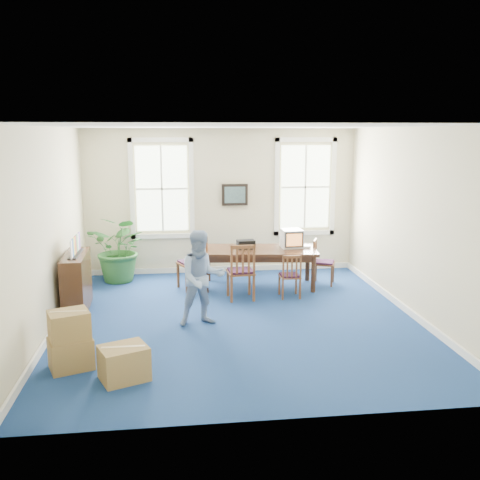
{
  "coord_description": "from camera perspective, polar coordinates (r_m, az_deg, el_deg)",
  "views": [
    {
      "loc": [
        -1.01,
        -8.54,
        3.11
      ],
      "look_at": [
        0.1,
        0.6,
        1.25
      ],
      "focal_mm": 40.0,
      "sensor_mm": 36.0,
      "label": 1
    }
  ],
  "objects": [
    {
      "name": "chair_end_left",
      "position": [
        10.78,
        -5.17,
        -2.38
      ],
      "size": [
        0.64,
        0.64,
        1.09
      ],
      "primitive_type": null,
      "rotation": [
        0.0,
        0.0,
        -1.17
      ],
      "color": "brown",
      "rests_on": "ground"
    },
    {
      "name": "crt_tv",
      "position": [
        10.99,
        5.53,
        0.17
      ],
      "size": [
        0.43,
        0.47,
        0.37
      ],
      "primitive_type": null,
      "rotation": [
        0.0,
        0.0,
        0.05
      ],
      "color": "#B7B7BC",
      "rests_on": "conference_table"
    },
    {
      "name": "chair_near_left",
      "position": [
        10.08,
        0.07,
        -3.32
      ],
      "size": [
        0.52,
        0.52,
        1.09
      ],
      "primitive_type": null,
      "rotation": [
        0.0,
        0.0,
        3.2
      ],
      "color": "brown",
      "rests_on": "ground"
    },
    {
      "name": "baseboard_back",
      "position": [
        12.19,
        -1.96,
        -3.08
      ],
      "size": [
        6.0,
        0.04,
        0.12
      ],
      "primitive_type": "cube",
      "color": "white",
      "rests_on": "ground"
    },
    {
      "name": "wall_picture",
      "position": [
        11.89,
        -0.56,
        4.85
      ],
      "size": [
        0.58,
        0.06,
        0.48
      ],
      "primitive_type": null,
      "color": "black",
      "rests_on": "ground"
    },
    {
      "name": "wall_front",
      "position": [
        5.59,
        3.77,
        -4.25
      ],
      "size": [
        6.5,
        0.0,
        6.5
      ],
      "primitive_type": "plane",
      "rotation": [
        -1.57,
        0.0,
        0.0
      ],
      "color": "beige",
      "rests_on": "ground"
    },
    {
      "name": "wall_left",
      "position": [
        8.89,
        -19.75,
        0.97
      ],
      "size": [
        0.0,
        6.5,
        6.5
      ],
      "primitive_type": "plane",
      "rotation": [
        1.57,
        0.0,
        1.57
      ],
      "color": "beige",
      "rests_on": "ground"
    },
    {
      "name": "floor",
      "position": [
        9.14,
        -0.17,
        -8.46
      ],
      "size": [
        6.5,
        6.5,
        0.0
      ],
      "primitive_type": "plane",
      "color": "navy",
      "rests_on": "ground"
    },
    {
      "name": "credenza",
      "position": [
        9.73,
        -17.02,
        -4.63
      ],
      "size": [
        0.41,
        1.29,
        1.01
      ],
      "primitive_type": "cube",
      "rotation": [
        0.0,
        0.0,
        0.04
      ],
      "color": "#3E2314",
      "rests_on": "ground"
    },
    {
      "name": "chair_near_right",
      "position": [
        10.27,
        5.33,
        -3.76
      ],
      "size": [
        0.39,
        0.39,
        0.86
      ],
      "primitive_type": null,
      "rotation": [
        0.0,
        0.0,
        3.14
      ],
      "color": "brown",
      "rests_on": "ground"
    },
    {
      "name": "window_right",
      "position": [
        12.18,
        6.96,
        5.63
      ],
      "size": [
        1.4,
        0.12,
        2.2
      ],
      "primitive_type": null,
      "color": "white",
      "rests_on": "ground"
    },
    {
      "name": "ceiling",
      "position": [
        8.6,
        -0.18,
        12.03
      ],
      "size": [
        6.5,
        6.5,
        0.0
      ],
      "primitive_type": "plane",
      "rotation": [
        3.14,
        0.0,
        0.0
      ],
      "color": "white",
      "rests_on": "ground"
    },
    {
      "name": "brochure_rack",
      "position": [
        9.57,
        -17.14,
        -0.76
      ],
      "size": [
        0.33,
        0.77,
        0.34
      ],
      "primitive_type": null,
      "rotation": [
        0.0,
        0.0,
        0.27
      ],
      "color": "#99999E",
      "rests_on": "credenza"
    },
    {
      "name": "wall_right",
      "position": [
        9.55,
        18.0,
        1.77
      ],
      "size": [
        0.0,
        6.5,
        6.5
      ],
      "primitive_type": "plane",
      "rotation": [
        1.57,
        0.0,
        -1.57
      ],
      "color": "beige",
      "rests_on": "ground"
    },
    {
      "name": "equipment_bag",
      "position": [
        10.85,
        0.63,
        -0.46
      ],
      "size": [
        0.37,
        0.27,
        0.18
      ],
      "primitive_type": "cube",
      "rotation": [
        0.0,
        0.0,
        0.11
      ],
      "color": "black",
      "rests_on": "conference_table"
    },
    {
      "name": "cardboard_boxes",
      "position": [
        7.62,
        -15.97,
        -9.71
      ],
      "size": [
        1.91,
        1.91,
        0.84
      ],
      "primitive_type": null,
      "rotation": [
        0.0,
        0.0,
        0.38
      ],
      "color": "#9E7C46",
      "rests_on": "ground"
    },
    {
      "name": "man",
      "position": [
        8.71,
        -4.1,
        -4.08
      ],
      "size": [
        0.86,
        0.72,
        1.57
      ],
      "primitive_type": "imported",
      "rotation": [
        0.0,
        0.0,
        0.18
      ],
      "color": "#849DC3",
      "rests_on": "ground"
    },
    {
      "name": "conference_table",
      "position": [
        10.94,
        2.02,
        -2.96
      ],
      "size": [
        2.41,
        1.3,
        0.79
      ],
      "primitive_type": null,
      "rotation": [
        0.0,
        0.0,
        -0.11
      ],
      "color": "#3E2314",
      "rests_on": "ground"
    },
    {
      "name": "game_console",
      "position": [
        11.04,
        7.17,
        -0.69
      ],
      "size": [
        0.17,
        0.2,
        0.04
      ],
      "primitive_type": "cube",
      "rotation": [
        0.0,
        0.0,
        -0.2
      ],
      "color": "white",
      "rests_on": "conference_table"
    },
    {
      "name": "baseboard_right",
      "position": [
        9.9,
        17.3,
        -7.05
      ],
      "size": [
        0.04,
        6.5,
        0.12
      ],
      "primitive_type": "cube",
      "color": "white",
      "rests_on": "ground"
    },
    {
      "name": "chair_end_right",
      "position": [
        11.21,
        8.95,
        -2.35
      ],
      "size": [
        0.55,
        0.55,
        0.94
      ],
      "primitive_type": null,
      "rotation": [
        0.0,
        0.0,
        1.19
      ],
      "color": "brown",
      "rests_on": "ground"
    },
    {
      "name": "wall_back",
      "position": [
        11.93,
        -2.02,
        4.14
      ],
      "size": [
        6.5,
        0.0,
        6.5
      ],
      "primitive_type": "plane",
      "rotation": [
        1.57,
        0.0,
        0.0
      ],
      "color": "beige",
      "rests_on": "ground"
    },
    {
      "name": "window_left",
      "position": [
        11.83,
        -8.34,
        5.43
      ],
      "size": [
        1.4,
        0.12,
        2.2
      ],
      "primitive_type": null,
      "color": "white",
      "rests_on": "ground"
    },
    {
      "name": "potted_plant",
      "position": [
        11.51,
        -12.61,
        -0.9
      ],
      "size": [
        1.62,
        1.53,
        1.42
      ],
      "primitive_type": "imported",
      "rotation": [
        0.0,
        0.0,
        -0.42
      ],
      "color": "#285D26",
      "rests_on": "ground"
    },
    {
      "name": "baseboard_left",
      "position": [
        9.27,
        -18.92,
        -8.42
      ],
      "size": [
        0.04,
        6.5,
        0.12
      ],
      "primitive_type": "cube",
      "color": "white",
      "rests_on": "ground"
    }
  ]
}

